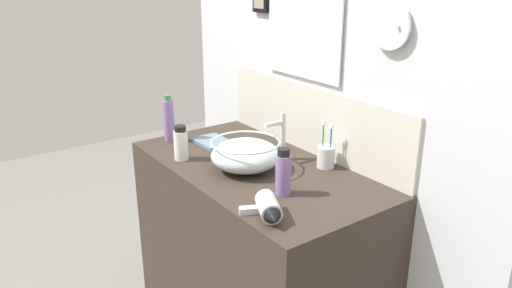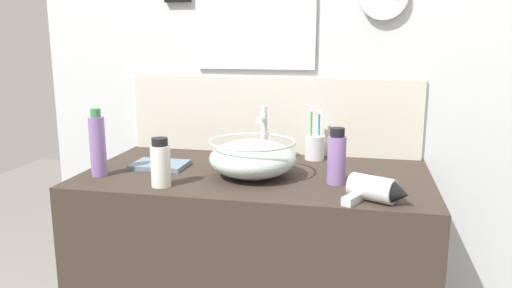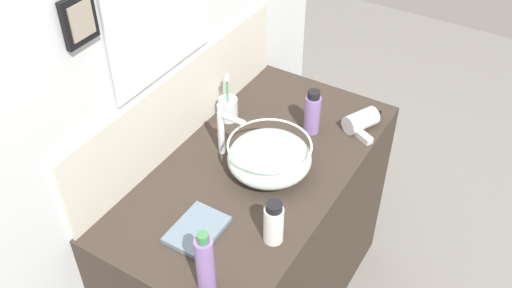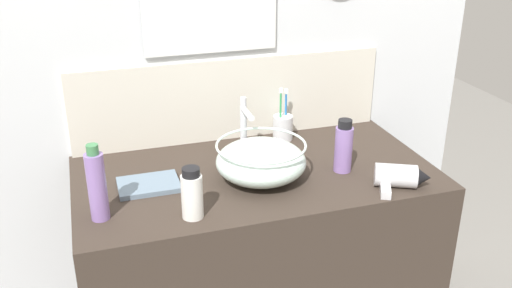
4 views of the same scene
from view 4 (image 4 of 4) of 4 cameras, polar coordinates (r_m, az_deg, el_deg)
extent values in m
cube|color=#382D26|center=(2.09, 0.00, -12.98)|extent=(1.17, 0.62, 0.83)
cube|color=silver|center=(2.04, -2.96, 13.20)|extent=(1.91, 0.06, 2.59)
cube|color=beige|center=(2.08, -2.51, 4.47)|extent=(1.15, 0.02, 0.30)
ellipsoid|color=silver|center=(1.80, 0.52, -1.76)|extent=(0.29, 0.29, 0.12)
torus|color=silver|center=(1.78, 0.53, -0.09)|extent=(0.29, 0.29, 0.01)
torus|color=#B2B7BC|center=(1.83, 0.52, -3.39)|extent=(0.11, 0.11, 0.01)
cylinder|color=silver|center=(1.96, -1.24, 1.35)|extent=(0.02, 0.02, 0.18)
cylinder|color=silver|center=(1.89, -0.85, 3.07)|extent=(0.02, 0.10, 0.02)
cylinder|color=silver|center=(1.92, -1.27, 4.25)|extent=(0.02, 0.02, 0.03)
cylinder|color=silver|center=(1.82, 13.79, -3.08)|extent=(0.15, 0.12, 0.07)
cone|color=black|center=(1.83, 16.40, -3.22)|extent=(0.07, 0.08, 0.06)
cube|color=silver|center=(1.79, 12.81, -4.44)|extent=(0.07, 0.09, 0.02)
cylinder|color=silver|center=(2.11, 2.70, 1.65)|extent=(0.07, 0.07, 0.09)
cylinder|color=blue|center=(2.11, 2.98, 2.88)|extent=(0.01, 0.01, 0.17)
cube|color=white|center=(2.07, 3.04, 5.27)|extent=(0.01, 0.01, 0.02)
cylinder|color=green|center=(2.08, 2.46, 2.78)|extent=(0.01, 0.01, 0.18)
cube|color=white|center=(2.05, 2.50, 5.36)|extent=(0.01, 0.01, 0.02)
cylinder|color=#8C6BB2|center=(1.63, -15.60, -4.17)|extent=(0.05, 0.05, 0.20)
cylinder|color=#3F7F4C|center=(1.58, -16.05, -0.54)|extent=(0.03, 0.03, 0.03)
cylinder|color=#8C6BB2|center=(1.87, 8.73, -0.54)|extent=(0.06, 0.06, 0.15)
cylinder|color=black|center=(1.84, 8.90, 2.00)|extent=(0.05, 0.05, 0.03)
cylinder|color=white|center=(1.60, -6.41, -5.25)|extent=(0.06, 0.06, 0.13)
cylinder|color=black|center=(1.57, -6.53, -2.81)|extent=(0.05, 0.05, 0.02)
cube|color=slate|center=(1.81, -10.68, -4.04)|extent=(0.19, 0.14, 0.02)
camera|label=1|loc=(2.13, 61.75, 10.79)|focal=35.00mm
camera|label=2|loc=(0.93, 65.19, -15.81)|focal=35.00mm
camera|label=3|loc=(1.23, -71.79, 34.14)|focal=40.00mm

